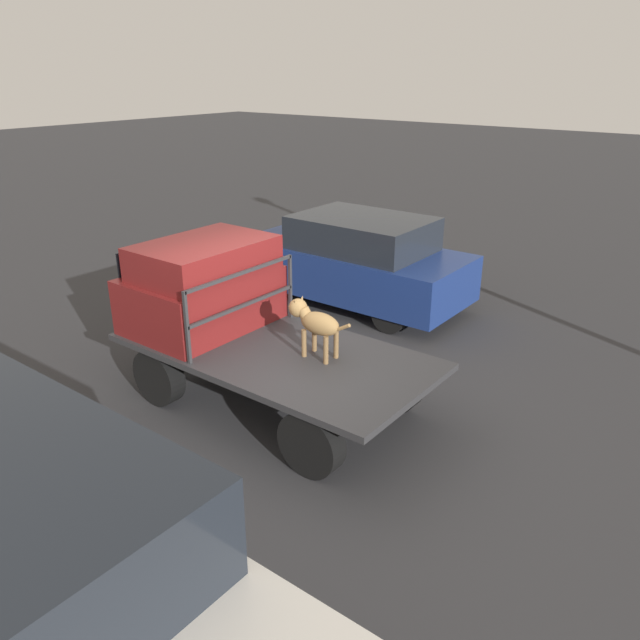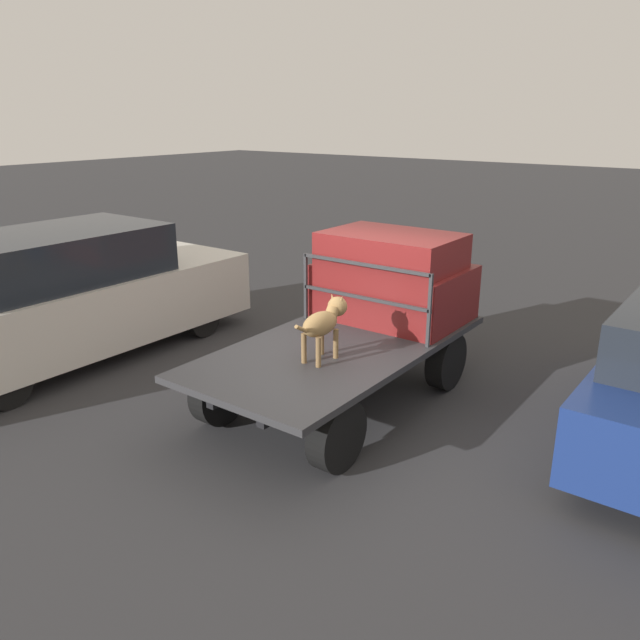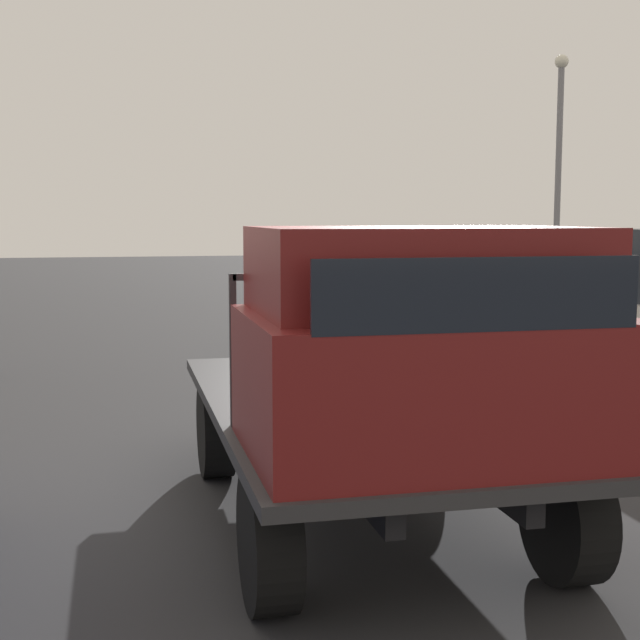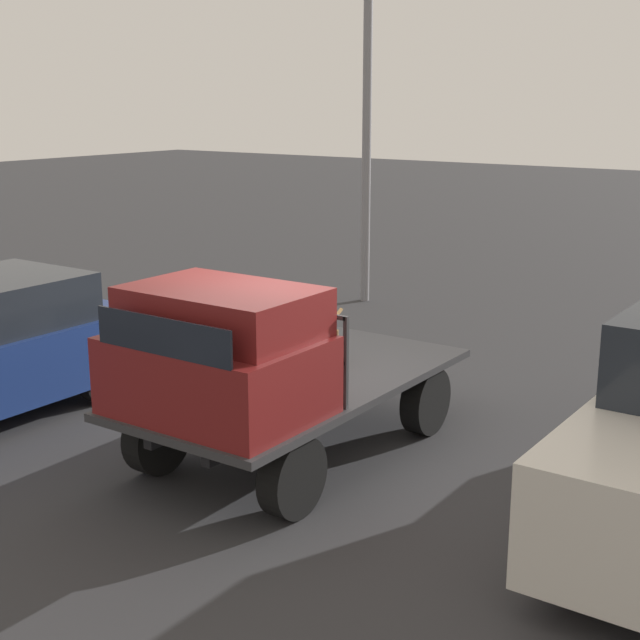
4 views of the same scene
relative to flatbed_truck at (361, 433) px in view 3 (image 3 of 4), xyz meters
The scene contains 6 objects.
ground_plane 0.60m from the flatbed_truck, ahead, with size 80.00×80.00×0.00m, color #2D2D30.
flatbed_truck is the anchor object (origin of this frame).
truck_cab 1.46m from the flatbed_truck, ahead, with size 1.38×1.89×1.17m.
truck_headboard 0.96m from the flatbed_truck, ahead, with size 0.04×1.89×0.90m.
dog 0.85m from the flatbed_truck, 163.93° to the right, with size 0.93×0.27×0.71m.
light_pole_far 18.88m from the flatbed_truck, 148.47° to the left, with size 0.36×0.36×6.17m.
Camera 3 is at (5.63, -1.58, 2.05)m, focal length 50.00 mm.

